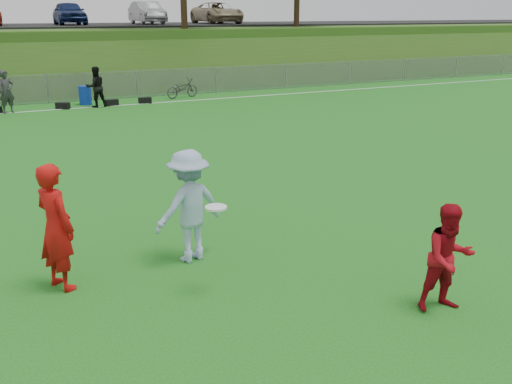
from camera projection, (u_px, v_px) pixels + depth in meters
ground at (223, 294)px, 8.21m from camera, size 120.00×120.00×0.00m
sideline_far at (55, 110)px, 23.65m from camera, size 60.00×0.10×0.01m
fence at (48, 89)px, 25.17m from camera, size 58.00×0.06×1.30m
berm at (24, 53)px, 34.35m from camera, size 120.00×18.00×3.00m
parking_lot at (18, 26)px, 35.60m from camera, size 120.00×12.00×0.10m
gear_bags at (81, 105)px, 24.13m from camera, size 6.73×0.55×0.26m
player_red_left at (56, 227)px, 8.13m from camera, size 0.71×0.82×1.88m
player_red_center at (449, 258)px, 7.57m from camera, size 0.83×0.70×1.50m
player_blue at (189, 206)px, 9.09m from camera, size 1.32×0.95×1.84m
frisbee at (216, 207)px, 7.85m from camera, size 0.31×0.31×0.03m
recycling_bin at (85, 95)px, 24.87m from camera, size 0.68×0.68×0.81m
bicycle at (182, 88)px, 26.82m from camera, size 1.81×1.06×0.90m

